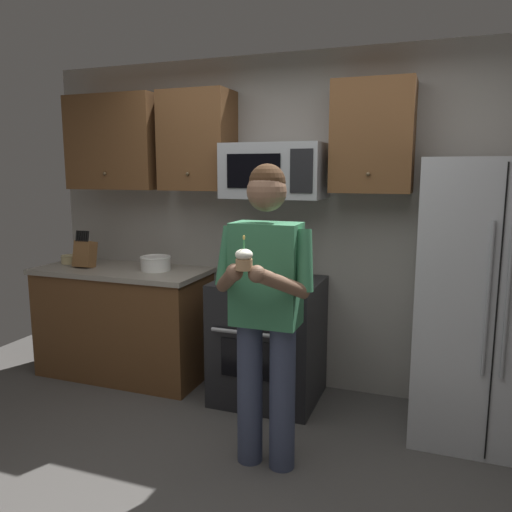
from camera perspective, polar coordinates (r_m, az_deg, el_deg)
ground_plane at (r=2.92m, az=-5.13°, el=-26.63°), size 6.00×6.00×0.00m
wall_back at (r=4.03m, az=5.27°, el=3.50°), size 4.40×0.10×2.60m
oven_range at (r=3.88m, az=1.40°, el=-9.38°), size 0.76×0.70×0.93m
microwave at (r=3.79m, az=2.07°, el=9.52°), size 0.74×0.41×0.40m
refrigerator at (r=3.55m, az=24.86°, el=-4.72°), size 0.90×0.75×1.80m
cabinet_row_upper at (r=4.06m, az=-5.61°, el=12.74°), size 2.78×0.36×0.76m
counter_left at (r=4.47m, az=-14.62°, el=-7.13°), size 1.44×0.66×0.92m
knife_block at (r=4.50m, az=-18.68°, el=0.28°), size 0.16×0.15×0.32m
bowl_large_white at (r=4.21m, az=-11.21°, el=-0.76°), size 0.25×0.25×0.12m
bowl_small_colored at (r=4.73m, az=-20.16°, el=-0.33°), size 0.15×0.15×0.07m
person at (r=2.86m, az=1.08°, el=-5.14°), size 0.60×0.48×1.76m
cupcake at (r=2.50m, az=-1.36°, el=-0.35°), size 0.09×0.09×0.17m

